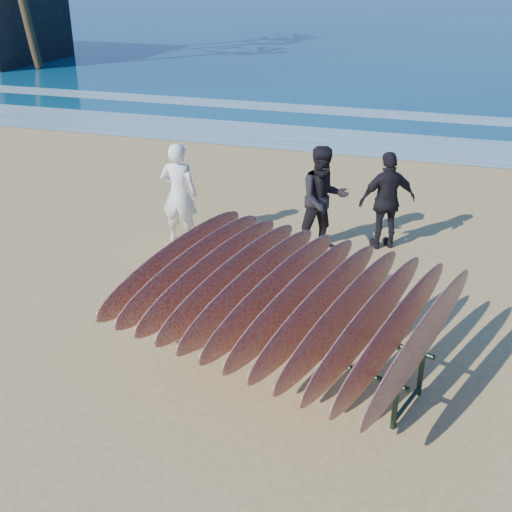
% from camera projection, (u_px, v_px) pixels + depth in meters
% --- Properties ---
extents(ground, '(120.00, 120.00, 0.00)m').
position_uv_depth(ground, '(235.00, 360.00, 7.30)').
color(ground, tan).
rests_on(ground, ground).
extents(ocean, '(160.00, 160.00, 0.00)m').
position_uv_depth(ocean, '(449.00, 14.00, 54.87)').
color(ocean, navy).
rests_on(ocean, ground).
extents(foam_near, '(160.00, 160.00, 0.00)m').
position_uv_depth(foam_near, '(369.00, 143.00, 15.95)').
color(foam_near, white).
rests_on(foam_near, ground).
extents(foam_far, '(160.00, 160.00, 0.00)m').
position_uv_depth(foam_far, '(387.00, 114.00, 18.98)').
color(foam_far, white).
rests_on(foam_far, ground).
extents(surfboard_rack, '(3.81, 3.48, 1.31)m').
position_uv_depth(surfboard_rack, '(284.00, 297.00, 6.89)').
color(surfboard_rack, '#1B2C21').
rests_on(surfboard_rack, ground).
extents(person_white, '(0.61, 0.42, 1.63)m').
position_uv_depth(person_white, '(179.00, 194.00, 10.03)').
color(person_white, white).
rests_on(person_white, ground).
extents(person_dark_a, '(1.01, 0.96, 1.65)m').
position_uv_depth(person_dark_a, '(323.00, 199.00, 9.78)').
color(person_dark_a, black).
rests_on(person_dark_a, ground).
extents(person_dark_b, '(0.97, 0.78, 1.54)m').
position_uv_depth(person_dark_b, '(387.00, 201.00, 9.87)').
color(person_dark_b, black).
rests_on(person_dark_b, ground).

